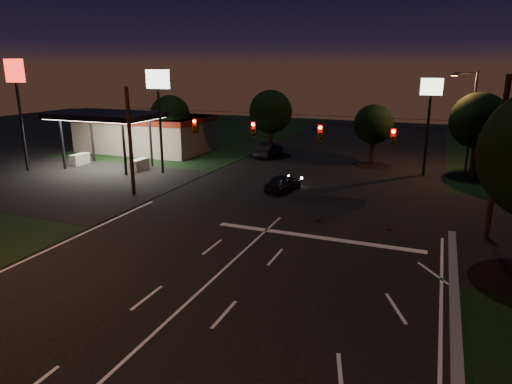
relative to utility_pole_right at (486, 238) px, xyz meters
The scene contains 17 objects.
ground 19.21m from the utility_pole_right, 128.66° to the right, with size 140.00×140.00×0.00m, color black.
cross_street_left 32.02m from the utility_pole_right, behind, with size 20.00×16.00×0.02m, color black.
stop_bar 9.66m from the utility_pole_right, 158.75° to the right, with size 12.00×0.50×0.01m, color silver.
utility_pole_right is the anchor object (origin of this frame).
utility_pole_left 24.00m from the utility_pole_right, behind, with size 0.28×0.28×8.00m, color black.
signal_span 13.20m from the utility_pole_right, behind, with size 24.00×0.40×1.56m.
gas_station 37.27m from the utility_pole_right, 155.56° to the left, with size 14.20×16.10×5.25m.
pole_sign_left_near 27.82m from the utility_pole_right, 164.93° to the left, with size 2.20×0.30×9.10m.
pole_sign_left_far 38.87m from the utility_pole_right, behind, with size 2.00×0.30×10.00m.
pole_sign_right 16.73m from the utility_pole_right, 104.93° to the left, with size 1.80×0.30×8.40m.
street_light_right_far 17.81m from the utility_pole_right, 92.57° to the left, with size 2.20×0.35×9.00m.
tree_far_a 33.84m from the utility_pole_right, 153.24° to the left, with size 4.20×4.20×6.42m.
tree_far_b 28.04m from the utility_pole_right, 136.25° to the left, with size 4.60×4.60×6.98m.
tree_far_c 20.58m from the utility_pole_right, 116.39° to the left, with size 3.80×3.80×5.86m.
tree_far_d 16.84m from the utility_pole_right, 89.92° to the left, with size 4.80×4.80×7.30m.
car_oncoming_a 14.87m from the utility_pole_right, 159.39° to the left, with size 1.56×3.87×1.32m, color black.
car_oncoming_b 26.69m from the utility_pole_right, 137.93° to the left, with size 1.66×4.75×1.56m, color black.
Camera 1 is at (8.89, -12.33, 9.40)m, focal length 32.00 mm.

